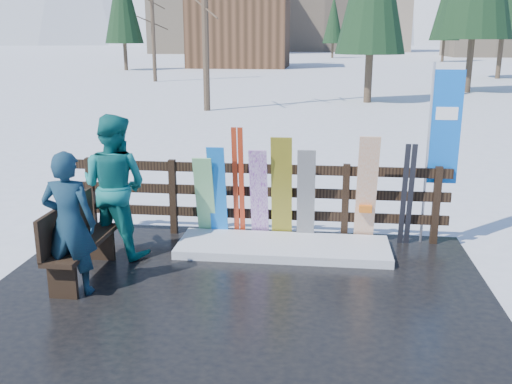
# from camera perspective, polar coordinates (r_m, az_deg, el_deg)

# --- Properties ---
(ground) EXTENTS (700.00, 700.00, 0.00)m
(ground) POSITION_cam_1_polar(r_m,az_deg,el_deg) (6.73, -2.02, -11.29)
(ground) COLOR white
(ground) RESTS_ON ground
(deck) EXTENTS (6.00, 5.00, 0.08)m
(deck) POSITION_cam_1_polar(r_m,az_deg,el_deg) (6.71, -2.03, -10.99)
(deck) COLOR black
(deck) RESTS_ON ground
(fence) EXTENTS (5.60, 0.10, 1.15)m
(fence) POSITION_cam_1_polar(r_m,az_deg,el_deg) (8.51, 0.17, -0.22)
(fence) COLOR black
(fence) RESTS_ON deck
(snow_patch) EXTENTS (2.97, 1.00, 0.12)m
(snow_patch) POSITION_cam_1_polar(r_m,az_deg,el_deg) (8.09, 2.73, -5.53)
(snow_patch) COLOR white
(snow_patch) RESTS_ON deck
(bench) EXTENTS (0.40, 1.50, 0.97)m
(bench) POSITION_cam_1_polar(r_m,az_deg,el_deg) (7.43, -17.52, -4.45)
(bench) COLOR black
(bench) RESTS_ON deck
(snowboard_0) EXTENTS (0.25, 0.33, 1.43)m
(snowboard_0) POSITION_cam_1_polar(r_m,az_deg,el_deg) (8.37, -3.86, -0.14)
(snowboard_0) COLOR blue
(snowboard_0) RESTS_ON deck
(snowboard_1) EXTENTS (0.28, 0.38, 1.27)m
(snowboard_1) POSITION_cam_1_polar(r_m,az_deg,el_deg) (8.43, -5.13, -0.60)
(snowboard_1) COLOR silver
(snowboard_1) RESTS_ON deck
(snowboard_2) EXTENTS (0.30, 0.39, 1.59)m
(snowboard_2) POSITION_cam_1_polar(r_m,az_deg,el_deg) (8.23, 2.57, 0.22)
(snowboard_2) COLOR yellow
(snowboard_2) RESTS_ON deck
(snowboard_3) EXTENTS (0.25, 0.45, 1.41)m
(snowboard_3) POSITION_cam_1_polar(r_m,az_deg,el_deg) (8.28, 0.30, -0.32)
(snowboard_3) COLOR white
(snowboard_3) RESTS_ON deck
(snowboard_4) EXTENTS (0.26, 0.27, 1.41)m
(snowboard_4) POSITION_cam_1_polar(r_m,az_deg,el_deg) (8.24, 5.01, -0.47)
(snowboard_4) COLOR black
(snowboard_4) RESTS_ON deck
(snowboard_5) EXTENTS (0.29, 0.43, 1.63)m
(snowboard_5) POSITION_cam_1_polar(r_m,az_deg,el_deg) (8.23, 10.99, 0.09)
(snowboard_5) COLOR white
(snowboard_5) RESTS_ON deck
(ski_pair_a) EXTENTS (0.16, 0.27, 1.70)m
(ski_pair_a) POSITION_cam_1_polar(r_m,az_deg,el_deg) (8.35, -1.77, 0.83)
(ski_pair_a) COLOR #B13115
(ski_pair_a) RESTS_ON deck
(ski_pair_b) EXTENTS (0.17, 0.21, 1.51)m
(ski_pair_b) POSITION_cam_1_polar(r_m,az_deg,el_deg) (8.38, 14.88, -0.31)
(ski_pair_b) COLOR black
(ski_pair_b) RESTS_ON deck
(rental_flag) EXTENTS (0.45, 0.04, 2.60)m
(rental_flag) POSITION_cam_1_polar(r_m,az_deg,el_deg) (8.47, 18.03, 5.51)
(rental_flag) COLOR silver
(rental_flag) RESTS_ON deck
(person_front) EXTENTS (0.63, 0.43, 1.71)m
(person_front) POSITION_cam_1_polar(r_m,az_deg,el_deg) (6.90, -18.16, -3.03)
(person_front) COLOR #17414C
(person_front) RESTS_ON deck
(person_back) EXTENTS (1.09, 0.93, 1.96)m
(person_back) POSITION_cam_1_polar(r_m,az_deg,el_deg) (7.94, -13.97, 0.58)
(person_back) COLOR #136B69
(person_back) RESTS_ON deck
(resort_buildings) EXTENTS (73.00, 87.60, 22.60)m
(resort_buildings) POSITION_cam_1_polar(r_m,az_deg,el_deg) (121.55, 7.16, 18.26)
(resort_buildings) COLOR tan
(resort_buildings) RESTS_ON ground
(trees) EXTENTS (41.93, 68.72, 13.36)m
(trees) POSITION_cam_1_polar(r_m,az_deg,el_deg) (54.56, 11.20, 17.73)
(trees) COLOR #382B1E
(trees) RESTS_ON ground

